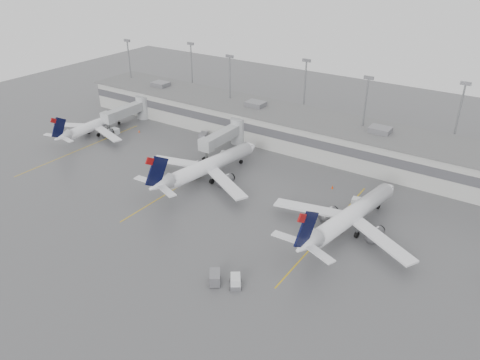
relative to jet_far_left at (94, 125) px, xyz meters
The scene contains 18 objects.
ground 65.90m from the jet_far_left, 29.37° to the right, with size 260.00×260.00×0.00m, color #4D4D4F.
terminal 62.87m from the jet_far_left, 24.12° to the left, with size 152.00×17.00×9.45m.
light_masts 66.08m from the jet_far_left, 28.74° to the left, with size 142.40×8.00×20.60m.
jet_bridge_left 13.60m from the jet_far_left, 82.06° to the left, with size 4.00×17.20×7.00m.
jet_bridge_right 39.26m from the jet_far_left, 20.01° to the left, with size 4.00×17.20×7.00m.
stand_markings 58.04m from the jet_far_left, ahead, with size 105.25×40.00×0.01m.
jet_far_left is the anchor object (origin of this frame).
jet_mid_left 43.23m from the jet_far_left, ahead, with size 29.74×33.59×10.93m.
jet_mid_right 78.51m from the jet_far_left, ahead, with size 29.62×33.49×10.91m.
baggage_tug 76.03m from the jet_far_left, 24.26° to the right, with size 3.09×3.35×1.85m.
baggage_cart 73.64m from the jet_far_left, 26.13° to the right, with size 3.11×3.40×1.91m.
gse_uld_a 6.00m from the jet_far_left, 40.30° to the left, with size 2.37×1.58×1.68m, color silver.
gse_uld_b 40.42m from the jet_far_left, 11.28° to the left, with size 2.25×1.50×1.60m, color silver.
gse_uld_c 76.68m from the jet_far_left, ahead, with size 2.70×1.80×1.91m, color silver.
gse_loader 31.18m from the jet_far_left, 27.63° to the left, with size 1.85×2.96×1.85m, color slate.
cone_a 12.54m from the jet_far_left, 42.03° to the left, with size 0.47×0.47×0.75m, color #ED4104.
cone_b 38.50m from the jet_far_left, ahead, with size 0.49×0.49×0.77m, color #ED4104.
cone_c 69.36m from the jet_far_left, ahead, with size 0.48×0.48×0.77m, color #ED4104.
Camera 1 is at (45.03, -47.31, 49.74)m, focal length 35.00 mm.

